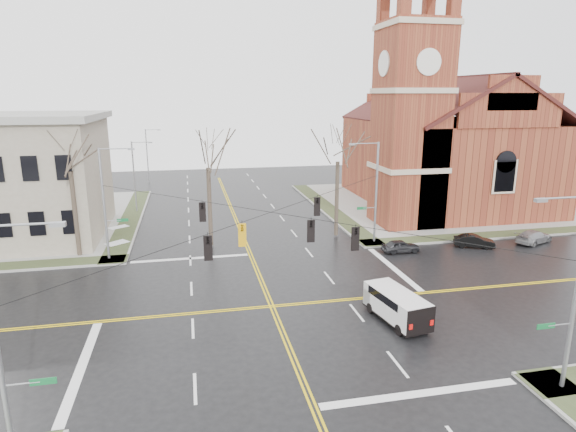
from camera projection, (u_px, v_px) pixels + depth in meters
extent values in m
plane|color=black|center=(272.00, 306.00, 30.73)|extent=(120.00, 120.00, 0.00)
cube|color=gray|center=(436.00, 203.00, 59.40)|extent=(30.00, 30.00, 0.15)
cube|color=#32391F|center=(329.00, 208.00, 56.64)|extent=(2.00, 30.00, 0.02)
cube|color=#32391F|center=(507.00, 233.00, 46.29)|extent=(30.00, 2.00, 0.02)
cube|color=#32391F|center=(131.00, 218.00, 52.19)|extent=(2.00, 30.00, 0.02)
cube|color=gold|center=(270.00, 306.00, 30.71)|extent=(0.12, 100.00, 0.01)
cube|color=gold|center=(274.00, 306.00, 30.75)|extent=(0.12, 100.00, 0.01)
cube|color=gold|center=(272.00, 307.00, 30.62)|extent=(100.00, 0.12, 0.01)
cube|color=gold|center=(272.00, 305.00, 30.84)|extent=(100.00, 0.12, 0.01)
cube|color=silver|center=(421.00, 393.00, 21.76)|extent=(9.50, 0.50, 0.01)
cube|color=silver|center=(190.00, 258.00, 39.70)|extent=(9.50, 0.50, 0.01)
cube|color=silver|center=(81.00, 367.00, 23.90)|extent=(0.50, 9.50, 0.01)
cube|color=silver|center=(393.00, 268.00, 37.56)|extent=(0.50, 9.50, 0.01)
cube|color=maroon|center=(410.00, 127.00, 47.79)|extent=(6.00, 6.00, 20.00)
cube|color=#C1AF95|center=(416.00, 25.00, 45.46)|extent=(6.30, 6.30, 0.50)
cylinder|color=silver|center=(429.00, 62.00, 43.42)|extent=(2.40, 0.15, 2.40)
cylinder|color=silver|center=(384.00, 64.00, 45.71)|extent=(0.15, 2.40, 2.40)
cube|color=maroon|center=(442.00, 162.00, 59.34)|extent=(18.00, 24.00, 10.00)
cube|color=maroon|center=(391.00, 198.00, 52.51)|extent=(2.00, 5.00, 4.40)
cylinder|color=gray|center=(376.00, 193.00, 42.79)|extent=(0.20, 0.20, 9.00)
cylinder|color=gray|center=(369.00, 208.00, 43.00)|extent=(1.20, 0.06, 0.06)
cube|color=#105E2D|center=(362.00, 208.00, 42.86)|extent=(0.90, 0.04, 0.25)
cylinder|color=gray|center=(365.00, 143.00, 41.47)|extent=(2.40, 0.08, 0.08)
cube|color=gray|center=(352.00, 144.00, 41.24)|extent=(0.50, 0.22, 0.15)
cylinder|color=gray|center=(104.00, 205.00, 38.22)|extent=(0.20, 0.20, 9.00)
cylinder|color=gray|center=(113.00, 221.00, 38.67)|extent=(1.20, 0.06, 0.06)
cube|color=#105E2D|center=(123.00, 220.00, 38.81)|extent=(0.90, 0.04, 0.25)
cylinder|color=gray|center=(115.00, 149.00, 37.37)|extent=(2.40, 0.08, 0.08)
cube|color=gray|center=(131.00, 149.00, 37.63)|extent=(0.50, 0.22, 0.15)
cylinder|color=gray|center=(576.00, 295.00, 20.97)|extent=(0.20, 0.20, 9.00)
cylinder|color=gray|center=(560.00, 325.00, 21.18)|extent=(1.20, 0.06, 0.06)
cube|color=#105E2D|center=(546.00, 326.00, 21.04)|extent=(0.90, 0.04, 0.25)
cylinder|color=gray|center=(567.00, 198.00, 19.65)|extent=(2.40, 0.08, 0.08)
cube|color=gray|center=(541.00, 200.00, 19.42)|extent=(0.50, 0.22, 0.15)
cylinder|color=gray|center=(22.00, 384.00, 16.84)|extent=(1.20, 0.06, 0.06)
cube|color=#105E2D|center=(43.00, 381.00, 16.98)|extent=(0.90, 0.04, 0.25)
cylinder|color=gray|center=(18.00, 225.00, 15.55)|extent=(2.40, 0.08, 0.08)
cube|color=gray|center=(58.00, 224.00, 15.80)|extent=(0.50, 0.22, 0.15)
cylinder|color=black|center=(271.00, 212.00, 29.21)|extent=(23.02, 23.02, 0.03)
cylinder|color=black|center=(271.00, 212.00, 29.21)|extent=(23.02, 23.02, 0.03)
imported|color=black|center=(208.00, 248.00, 24.80)|extent=(0.21, 0.26, 1.30)
imported|color=black|center=(317.00, 207.00, 33.98)|extent=(0.21, 0.26, 1.30)
imported|color=#DF9E0D|center=(242.00, 235.00, 27.10)|extent=(0.21, 0.26, 1.30)
imported|color=black|center=(202.00, 212.00, 32.39)|extent=(0.21, 0.26, 1.30)
imported|color=black|center=(355.00, 239.00, 26.39)|extent=(0.21, 0.26, 1.30)
imported|color=black|center=(311.00, 231.00, 27.89)|extent=(0.21, 0.26, 1.30)
cylinder|color=gray|center=(134.00, 177.00, 54.15)|extent=(0.16, 0.16, 8.00)
cylinder|color=gray|center=(141.00, 142.00, 53.39)|extent=(2.00, 0.07, 0.07)
cube|color=gray|center=(150.00, 142.00, 53.60)|extent=(0.45, 0.20, 0.13)
cylinder|color=gray|center=(147.00, 156.00, 73.12)|extent=(0.16, 0.16, 8.00)
cylinder|color=gray|center=(152.00, 130.00, 72.36)|extent=(2.00, 0.07, 0.07)
cube|color=gray|center=(159.00, 130.00, 72.58)|extent=(0.45, 0.20, 0.13)
cube|color=white|center=(397.00, 305.00, 28.47)|extent=(2.57, 4.92, 1.50)
cube|color=white|center=(379.00, 296.00, 30.28)|extent=(1.92, 1.09, 1.06)
cube|color=black|center=(377.00, 287.00, 30.44)|extent=(1.63, 0.38, 0.71)
cube|color=black|center=(396.00, 296.00, 28.51)|extent=(2.34, 3.45, 0.49)
cube|color=#B70C0A|center=(411.00, 327.00, 26.12)|extent=(0.22, 0.10, 0.30)
cube|color=#B70C0A|center=(432.00, 323.00, 26.61)|extent=(0.22, 0.10, 0.30)
cube|color=black|center=(396.00, 317.00, 28.66)|extent=(2.63, 4.98, 0.09)
cylinder|color=black|center=(371.00, 308.00, 29.76)|extent=(0.33, 0.67, 0.64)
cylinder|color=black|center=(393.00, 304.00, 30.34)|extent=(0.33, 0.67, 0.64)
cylinder|color=black|center=(399.00, 330.00, 26.97)|extent=(0.33, 0.67, 0.64)
cylinder|color=black|center=(423.00, 325.00, 27.55)|extent=(0.33, 0.67, 0.64)
imported|color=black|center=(401.00, 246.00, 41.10)|extent=(3.26, 1.38, 1.10)
imported|color=black|center=(474.00, 241.00, 42.46)|extent=(3.64, 2.51, 1.14)
imported|color=gray|center=(534.00, 237.00, 43.73)|extent=(4.41, 3.09, 1.19)
cylinder|color=#352C22|center=(75.00, 214.00, 39.26)|extent=(0.36, 0.36, 7.02)
cylinder|color=#352C22|center=(210.00, 207.00, 41.91)|extent=(0.36, 0.36, 6.91)
cylinder|color=#352C22|center=(337.00, 199.00, 44.94)|extent=(0.36, 0.36, 7.01)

